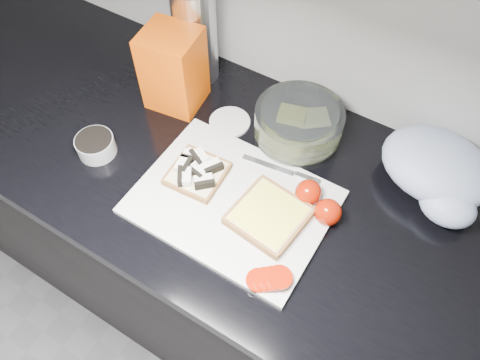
% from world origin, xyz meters
% --- Properties ---
extents(base_cabinet, '(3.50, 0.60, 0.86)m').
position_xyz_m(base_cabinet, '(0.00, 1.20, 0.43)').
color(base_cabinet, black).
rests_on(base_cabinet, ground).
extents(countertop, '(3.50, 0.64, 0.04)m').
position_xyz_m(countertop, '(0.00, 1.20, 0.88)').
color(countertop, black).
rests_on(countertop, base_cabinet).
extents(cutting_board, '(0.40, 0.30, 0.01)m').
position_xyz_m(cutting_board, '(0.03, 1.12, 0.91)').
color(cutting_board, silver).
rests_on(cutting_board, countertop).
extents(bread_left, '(0.13, 0.13, 0.04)m').
position_xyz_m(bread_left, '(-0.07, 1.14, 0.92)').
color(bread_left, beige).
rests_on(bread_left, cutting_board).
extents(bread_right, '(0.16, 0.16, 0.02)m').
position_xyz_m(bread_right, '(0.11, 1.12, 0.92)').
color(bread_right, beige).
rests_on(bread_right, cutting_board).
extents(tomato_slices, '(0.09, 0.08, 0.02)m').
position_xyz_m(tomato_slices, '(0.18, 1.01, 0.92)').
color(tomato_slices, '#A11703').
rests_on(tomato_slices, cutting_board).
extents(knife, '(0.18, 0.04, 0.01)m').
position_xyz_m(knife, '(0.10, 1.25, 0.91)').
color(knife, silver).
rests_on(knife, cutting_board).
extents(seed_tub, '(0.09, 0.09, 0.04)m').
position_xyz_m(seed_tub, '(-0.31, 1.08, 0.92)').
color(seed_tub, '#9DA2A2').
rests_on(seed_tub, countertop).
extents(tub_lid, '(0.12, 0.12, 0.01)m').
position_xyz_m(tub_lid, '(-0.10, 1.31, 0.90)').
color(tub_lid, silver).
rests_on(tub_lid, countertop).
extents(glass_bowl, '(0.20, 0.20, 0.08)m').
position_xyz_m(glass_bowl, '(0.06, 1.36, 0.94)').
color(glass_bowl, silver).
rests_on(glass_bowl, countertop).
extents(bread_bag, '(0.14, 0.13, 0.20)m').
position_xyz_m(bread_bag, '(-0.25, 1.31, 1.00)').
color(bread_bag, '#F04A04').
rests_on(bread_bag, countertop).
extents(steel_canister, '(0.10, 0.10, 0.25)m').
position_xyz_m(steel_canister, '(-0.26, 1.42, 1.03)').
color(steel_canister, silver).
rests_on(steel_canister, countertop).
extents(grocery_bag, '(0.26, 0.23, 0.11)m').
position_xyz_m(grocery_bag, '(0.37, 1.39, 0.95)').
color(grocery_bag, silver).
rests_on(grocery_bag, countertop).
extents(whole_tomatoes, '(0.11, 0.08, 0.06)m').
position_xyz_m(whole_tomatoes, '(0.18, 1.20, 0.93)').
color(whole_tomatoes, '#A11703').
rests_on(whole_tomatoes, countertop).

